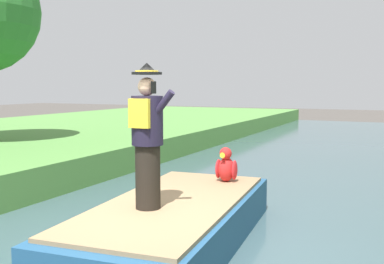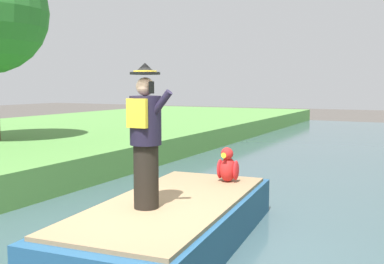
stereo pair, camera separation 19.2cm
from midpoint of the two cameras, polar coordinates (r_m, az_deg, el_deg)
boat at (r=6.33m, az=-3.25°, el=-11.35°), size 2.19×4.35×0.61m
person_pirate at (r=5.72m, az=-6.61°, el=-0.59°), size 0.61×0.42×1.85m
parrot_plush at (r=7.40m, az=3.61°, el=-4.41°), size 0.36×0.35×0.57m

